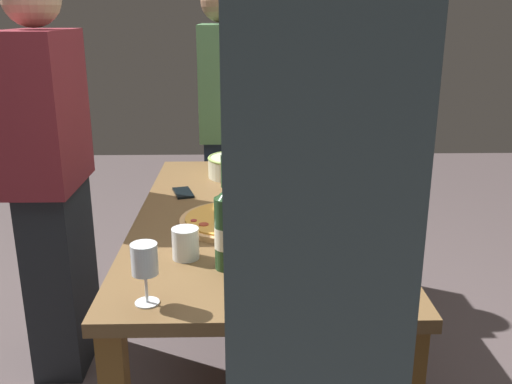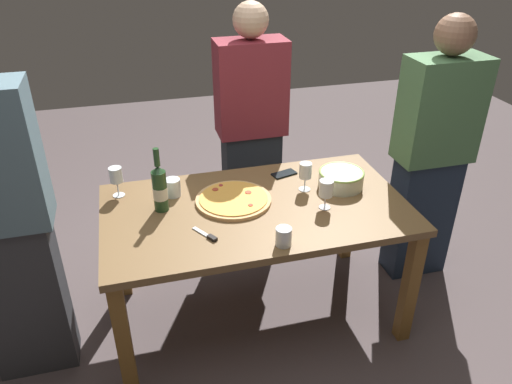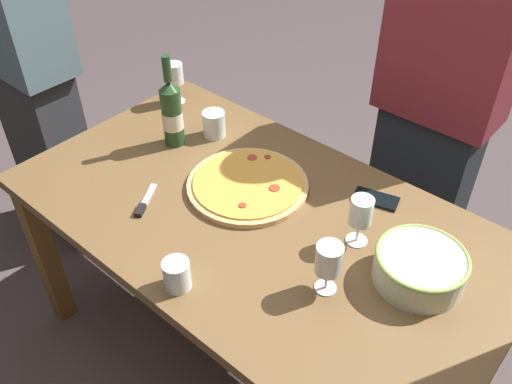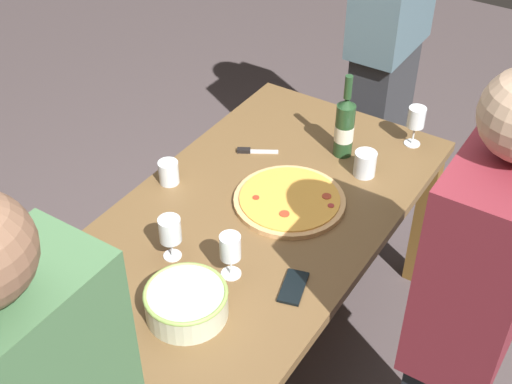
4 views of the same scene
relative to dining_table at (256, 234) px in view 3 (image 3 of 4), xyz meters
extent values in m
plane|color=#524646|center=(0.00, 0.00, -0.66)|extent=(8.00, 8.00, 0.00)
cube|color=brown|center=(0.00, 0.00, 0.07)|extent=(1.60, 0.90, 0.04)
cube|color=brown|center=(-0.74, -0.40, -0.30)|extent=(0.07, 0.07, 0.71)
cube|color=brown|center=(-0.74, 0.40, -0.30)|extent=(0.07, 0.07, 0.71)
cube|color=brown|center=(0.74, 0.40, -0.30)|extent=(0.07, 0.07, 0.71)
cylinder|color=tan|center=(-0.10, 0.08, 0.10)|extent=(0.41, 0.41, 0.02)
cylinder|color=#F1A841|center=(-0.10, 0.08, 0.11)|extent=(0.37, 0.37, 0.01)
cylinder|color=#B13E27|center=(-0.18, 0.19, 0.12)|extent=(0.03, 0.03, 0.00)
cylinder|color=#AF3D22|center=(-0.01, 0.11, 0.12)|extent=(0.04, 0.04, 0.00)
cylinder|color=#B3351F|center=(-0.04, -0.02, 0.12)|extent=(0.02, 0.02, 0.00)
cylinder|color=#AB322F|center=(-0.14, 0.23, 0.12)|extent=(0.02, 0.02, 0.00)
cylinder|color=beige|center=(0.52, 0.09, 0.14)|extent=(0.25, 0.25, 0.09)
torus|color=#94B958|center=(0.52, 0.09, 0.18)|extent=(0.25, 0.25, 0.01)
cylinder|color=#224423|center=(-0.48, 0.10, 0.20)|extent=(0.07, 0.07, 0.22)
cone|color=#224423|center=(-0.48, 0.10, 0.33)|extent=(0.07, 0.07, 0.03)
cylinder|color=#224423|center=(-0.48, 0.10, 0.39)|extent=(0.03, 0.03, 0.09)
cylinder|color=silver|center=(-0.48, 0.10, 0.19)|extent=(0.08, 0.08, 0.07)
cylinder|color=white|center=(-0.70, 0.30, 0.09)|extent=(0.07, 0.07, 0.00)
cylinder|color=white|center=(-0.70, 0.30, 0.14)|extent=(0.01, 0.01, 0.08)
cylinder|color=white|center=(-0.70, 0.30, 0.22)|extent=(0.07, 0.07, 0.08)
cylinder|color=maroon|center=(-0.70, 0.30, 0.20)|extent=(0.06, 0.06, 0.04)
cylinder|color=white|center=(0.31, 0.10, 0.09)|extent=(0.07, 0.07, 0.00)
cylinder|color=white|center=(0.31, 0.10, 0.13)|extent=(0.01, 0.01, 0.07)
cylinder|color=white|center=(0.31, 0.10, 0.21)|extent=(0.07, 0.07, 0.09)
cylinder|color=white|center=(0.34, -0.11, 0.09)|extent=(0.06, 0.06, 0.00)
cylinder|color=white|center=(0.34, -0.11, 0.13)|extent=(0.01, 0.01, 0.07)
cylinder|color=white|center=(0.34, -0.11, 0.21)|extent=(0.07, 0.07, 0.09)
cylinder|color=maroon|center=(0.34, -0.11, 0.19)|extent=(0.06, 0.06, 0.04)
cylinder|color=white|center=(-0.41, 0.23, 0.14)|extent=(0.08, 0.08, 0.10)
cylinder|color=white|center=(0.03, -0.37, 0.14)|extent=(0.08, 0.08, 0.09)
cube|color=black|center=(0.25, 0.30, 0.10)|extent=(0.16, 0.11, 0.01)
cube|color=silver|center=(-0.32, -0.17, 0.10)|extent=(0.08, 0.11, 0.01)
cube|color=black|center=(-0.28, -0.24, 0.10)|extent=(0.05, 0.06, 0.02)
cube|color=#343539|center=(-1.20, -0.05, -0.22)|extent=(0.38, 0.20, 0.87)
cube|color=#1F2329|center=(0.19, 0.83, -0.25)|extent=(0.38, 0.20, 0.81)
cube|color=maroon|center=(0.19, 0.83, 0.46)|extent=(0.45, 0.24, 0.61)
camera|label=1|loc=(-2.05, 0.05, 0.83)|focal=40.00mm
camera|label=2|loc=(-0.58, -2.16, 1.46)|focal=34.90mm
camera|label=3|loc=(0.84, -0.97, 1.26)|focal=38.38mm
camera|label=4|loc=(1.59, 1.02, 1.69)|focal=48.50mm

